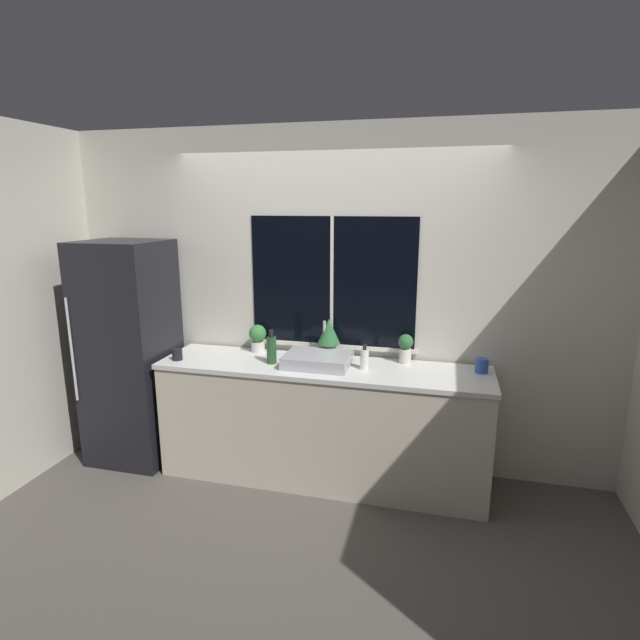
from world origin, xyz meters
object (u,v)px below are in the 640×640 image
at_px(potted_plant_left, 258,337).
at_px(potted_plant_right, 405,347).
at_px(refrigerator, 130,353).
at_px(mug_blue, 482,365).
at_px(soap_bottle, 364,359).
at_px(mug_black, 177,355).
at_px(bottle_tall, 272,349).
at_px(potted_plant_center, 329,335).
at_px(sink, 318,360).

height_order(potted_plant_left, potted_plant_right, potted_plant_left).
xyz_separation_m(refrigerator, mug_blue, (2.77, 0.16, 0.06)).
relative_size(soap_bottle, mug_black, 2.20).
distance_m(bottle_tall, mug_black, 0.75).
xyz_separation_m(potted_plant_center, mug_blue, (1.15, -0.09, -0.13)).
bearing_deg(sink, refrigerator, -179.25).
relative_size(refrigerator, soap_bottle, 9.58).
distance_m(refrigerator, soap_bottle, 1.94).
bearing_deg(potted_plant_center, potted_plant_left, 180.00).
height_order(sink, soap_bottle, sink).
bearing_deg(potted_plant_center, potted_plant_right, 0.00).
height_order(soap_bottle, mug_blue, soap_bottle).
height_order(sink, mug_black, sink).
distance_m(sink, mug_black, 1.10).
xyz_separation_m(refrigerator, bottle_tall, (1.24, -0.01, 0.12)).
bearing_deg(sink, bottle_tall, -174.92).
distance_m(potted_plant_right, mug_blue, 0.56).
distance_m(potted_plant_center, potted_plant_right, 0.60).
xyz_separation_m(sink, mug_black, (-1.09, -0.13, -0.00)).
xyz_separation_m(mug_blue, mug_black, (-2.27, -0.28, -0.01)).
distance_m(refrigerator, bottle_tall, 1.24).
bearing_deg(mug_blue, bottle_tall, -173.55).
bearing_deg(mug_black, sink, 7.00).
bearing_deg(refrigerator, bottle_tall, -0.49).
xyz_separation_m(refrigerator, potted_plant_center, (1.62, 0.25, 0.19)).
distance_m(potted_plant_center, bottle_tall, 0.47).
xyz_separation_m(potted_plant_right, soap_bottle, (-0.28, -0.23, -0.04)).
distance_m(refrigerator, potted_plant_left, 1.06).
bearing_deg(mug_black, soap_bottle, 5.38).
height_order(potted_plant_right, soap_bottle, potted_plant_right).
distance_m(refrigerator, potted_plant_right, 2.24).
bearing_deg(bottle_tall, refrigerator, 179.51).
bearing_deg(potted_plant_center, soap_bottle, -35.13).
relative_size(sink, mug_black, 5.60).
height_order(refrigerator, potted_plant_center, refrigerator).
xyz_separation_m(refrigerator, potted_plant_left, (1.02, 0.25, 0.14)).
xyz_separation_m(potted_plant_left, bottle_tall, (0.21, -0.26, -0.02)).
relative_size(potted_plant_left, soap_bottle, 1.18).
distance_m(soap_bottle, mug_blue, 0.84).
bearing_deg(sink, soap_bottle, 0.34).
height_order(refrigerator, bottle_tall, refrigerator).
bearing_deg(refrigerator, potted_plant_right, 6.45).
xyz_separation_m(refrigerator, potted_plant_right, (2.22, 0.25, 0.14)).
height_order(potted_plant_left, mug_blue, potted_plant_left).
distance_m(sink, potted_plant_left, 0.62).
xyz_separation_m(sink, potted_plant_left, (-0.57, 0.23, 0.08)).
height_order(potted_plant_left, potted_plant_center, potted_plant_center).
bearing_deg(soap_bottle, refrigerator, -179.32).
relative_size(mug_blue, mug_black, 1.19).
height_order(mug_blue, mug_black, mug_blue).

